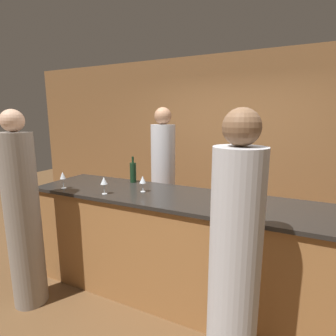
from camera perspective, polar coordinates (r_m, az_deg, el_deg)
The scene contains 10 objects.
ground_plane at distance 3.04m, azimuth 4.77°, elevation -26.53°, with size 14.00×14.00×0.00m, color brown.
back_wall at distance 4.25m, azimuth 14.02°, elevation 4.57°, with size 8.00×0.06×2.80m.
bar_counter at distance 2.74m, azimuth 4.96°, elevation -17.42°, with size 3.44×0.78×1.09m.
bartender at distance 3.64m, azimuth -1.06°, elevation -3.59°, with size 0.33×0.33×1.98m.
guest_0 at distance 1.81m, azimuth 14.19°, elevation -21.08°, with size 0.32×0.32×1.91m.
guest_1 at distance 2.92m, azimuth -29.02°, elevation -9.36°, with size 0.31×0.31×1.92m.
wine_bottle_0 at distance 3.12m, azimuth -7.61°, elevation -0.88°, with size 0.08×0.08×0.31m.
wine_glass_0 at distance 3.03m, azimuth -21.94°, elevation -1.62°, with size 0.06×0.06×0.19m.
wine_glass_1 at distance 2.69m, azimuth -13.78°, elevation -2.81°, with size 0.07×0.07×0.18m.
wine_glass_4 at distance 2.70m, azimuth -5.53°, elevation -2.63°, with size 0.07×0.07×0.17m.
Camera 1 is at (0.82, -2.27, 1.85)m, focal length 28.00 mm.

